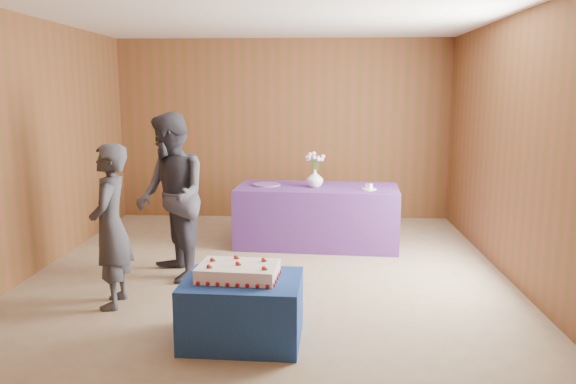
# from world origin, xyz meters

# --- Properties ---
(ground) EXTENTS (6.00, 6.00, 0.00)m
(ground) POSITION_xyz_m (0.00, 0.00, 0.00)
(ground) COLOR #9B8A6B
(ground) RESTS_ON ground
(room_shell) EXTENTS (5.04, 6.04, 2.72)m
(room_shell) POSITION_xyz_m (0.00, 0.00, 1.80)
(room_shell) COLOR brown
(room_shell) RESTS_ON ground
(cake_table) EXTENTS (0.93, 0.74, 0.50)m
(cake_table) POSITION_xyz_m (-0.07, -1.40, 0.25)
(cake_table) COLOR #1B4796
(cake_table) RESTS_ON ground
(serving_table) EXTENTS (2.06, 1.05, 0.75)m
(serving_table) POSITION_xyz_m (0.51, 1.41, 0.38)
(serving_table) COLOR #552E7E
(serving_table) RESTS_ON ground
(sheet_cake) EXTENTS (0.66, 0.48, 0.15)m
(sheet_cake) POSITION_xyz_m (-0.10, -1.39, 0.56)
(sheet_cake) COLOR white
(sheet_cake) RESTS_ON cake_table
(vase) EXTENTS (0.28, 0.28, 0.22)m
(vase) POSITION_xyz_m (0.48, 1.37, 0.86)
(vase) COLOR white
(vase) RESTS_ON serving_table
(flower_spray) EXTENTS (0.24, 0.25, 0.19)m
(flower_spray) POSITION_xyz_m (0.48, 1.37, 1.13)
(flower_spray) COLOR #265A24
(flower_spray) RESTS_ON vase
(platter) EXTENTS (0.46, 0.46, 0.02)m
(platter) POSITION_xyz_m (-0.13, 1.47, 0.76)
(platter) COLOR #7651A3
(platter) RESTS_ON serving_table
(plate) EXTENTS (0.24, 0.24, 0.01)m
(plate) POSITION_xyz_m (1.14, 1.23, 0.76)
(plate) COLOR white
(plate) RESTS_ON serving_table
(cake_slice) EXTENTS (0.09, 0.09, 0.08)m
(cake_slice) POSITION_xyz_m (1.14, 1.23, 0.79)
(cake_slice) COLOR white
(cake_slice) RESTS_ON plate
(knife) EXTENTS (0.26, 0.08, 0.00)m
(knife) POSITION_xyz_m (1.22, 1.05, 0.75)
(knife) COLOR silver
(knife) RESTS_ON serving_table
(guest_left) EXTENTS (0.41, 0.57, 1.48)m
(guest_left) POSITION_xyz_m (-1.33, -0.74, 0.74)
(guest_left) COLOR #35363E
(guest_left) RESTS_ON ground
(guest_right) EXTENTS (0.99, 1.05, 1.73)m
(guest_right) POSITION_xyz_m (-0.98, 0.05, 0.86)
(guest_right) COLOR #383742
(guest_right) RESTS_ON ground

